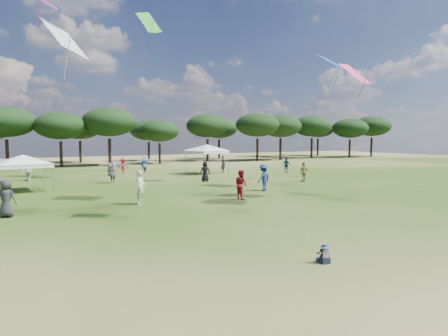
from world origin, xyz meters
The scene contains 6 objects.
ground centered at (0.00, 0.00, 0.00)m, with size 140.00×140.00×0.00m, color #354C16.
tree_line centered at (2.39, 47.41, 5.42)m, with size 108.78×17.63×7.77m.
tent_left centered at (-7.09, 22.96, 2.41)m, with size 6.46×6.46×2.83m.
tent_right centered at (9.39, 28.09, 2.85)m, with size 6.53×6.53×3.27m.
toddler centered at (0.30, 2.18, 0.26)m, with size 0.42×0.46×0.58m.
festival_crowd centered at (0.88, 23.37, 0.87)m, with size 30.27×20.75×1.89m.
Camera 1 is at (-7.55, -5.78, 3.70)m, focal length 30.00 mm.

